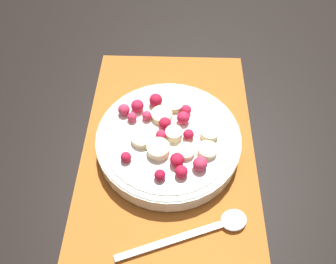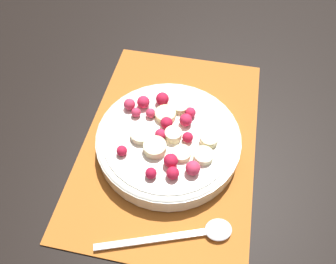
{
  "view_description": "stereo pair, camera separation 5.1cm",
  "coord_description": "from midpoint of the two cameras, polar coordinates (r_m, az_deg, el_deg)",
  "views": [
    {
      "loc": [
        -0.31,
        -0.01,
        0.46
      ],
      "look_at": [
        -0.02,
        0.0,
        0.05
      ],
      "focal_mm": 35.0,
      "sensor_mm": 36.0,
      "label": 1
    },
    {
      "loc": [
        -0.31,
        -0.06,
        0.46
      ],
      "look_at": [
        -0.02,
        0.0,
        0.05
      ],
      "focal_mm": 35.0,
      "sensor_mm": 36.0,
      "label": 2
    }
  ],
  "objects": [
    {
      "name": "fruit_bowl",
      "position": [
        0.52,
        -2.77,
        -1.43
      ],
      "size": [
        0.23,
        0.23,
        0.05
      ],
      "color": "silver",
      "rests_on": "placemat"
    },
    {
      "name": "spoon",
      "position": [
        0.47,
        4.38,
        -16.48
      ],
      "size": [
        0.08,
        0.19,
        0.01
      ],
      "rotation": [
        0.0,
        0.0,
        5.05
      ],
      "color": "silver",
      "rests_on": "placemat"
    },
    {
      "name": "ground_plane",
      "position": [
        0.55,
        -2.5,
        -1.68
      ],
      "size": [
        3.0,
        3.0,
        0.0
      ],
      "primitive_type": "plane",
      "color": "black"
    },
    {
      "name": "placemat",
      "position": [
        0.55,
        -2.51,
        -1.51
      ],
      "size": [
        0.41,
        0.28,
        0.01
      ],
      "color": "#B26023",
      "rests_on": "ground_plane"
    }
  ]
}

